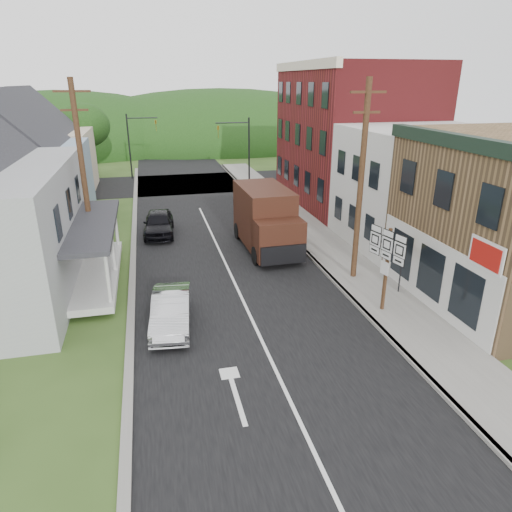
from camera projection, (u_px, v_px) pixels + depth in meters
ground at (256, 328)px, 17.39m from camera, size 120.00×120.00×0.00m
road at (216, 243)px, 26.46m from camera, size 9.00×90.00×0.02m
cross_road at (188, 183)px, 41.89m from camera, size 60.00×9.00×0.02m
sidewalk_right at (324, 246)px, 25.90m from camera, size 2.80×55.00×0.15m
curb_right at (302, 248)px, 25.61m from camera, size 0.20×55.00×0.15m
curb_left at (133, 262)px, 23.62m from camera, size 0.30×55.00×0.12m
storefront_white at (421, 188)px, 25.47m from camera, size 8.00×7.00×6.50m
storefront_red at (352, 137)px, 33.46m from camera, size 8.00×12.00×10.00m
house_blue at (27, 167)px, 29.11m from camera, size 7.14×8.16×7.28m
house_cream at (45, 148)px, 37.17m from camera, size 7.14×8.16×7.28m
utility_pole_right at (361, 182)px, 20.10m from camera, size 1.60×0.26×9.00m
utility_pole_left at (83, 175)px, 21.57m from camera, size 1.60×0.26×9.00m
traffic_signal_right at (241, 145)px, 38.30m from camera, size 2.87×0.20×6.00m
traffic_signal_left at (136, 139)px, 42.79m from camera, size 2.87×0.20×6.00m
tree_left_d at (84, 126)px, 42.73m from camera, size 4.80×4.80×6.94m
forested_ridge at (170, 145)px, 67.31m from camera, size 90.00×30.00×16.00m
silver_sedan at (171, 311)px, 17.30m from camera, size 1.84×4.16×1.33m
dark_sedan at (159, 223)px, 27.71m from camera, size 2.03×4.42×1.47m
delivery_van at (266, 220)px, 24.98m from camera, size 2.65×6.14×3.40m
route_sign_cluster at (387, 258)px, 17.75m from camera, size 0.50×1.93×3.44m
warning_sign at (402, 256)px, 19.49m from camera, size 0.21×0.70×2.62m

